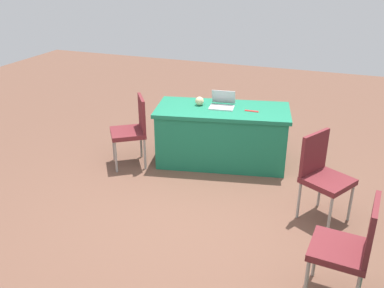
% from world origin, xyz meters
% --- Properties ---
extents(ground_plane, '(14.40, 14.40, 0.00)m').
position_xyz_m(ground_plane, '(0.00, 0.00, 0.00)').
color(ground_plane, brown).
extents(table_foreground, '(1.88, 1.14, 0.77)m').
position_xyz_m(table_foreground, '(0.21, -1.51, 0.39)').
color(table_foreground, '#1E7A56').
rests_on(table_foreground, ground).
extents(chair_near_front, '(0.60, 0.60, 0.94)m').
position_xyz_m(chair_near_front, '(-1.16, -0.56, 0.54)').
color(chair_near_front, '#9E9993').
rests_on(chair_near_front, ground).
extents(chair_aisle, '(0.61, 0.61, 0.94)m').
position_xyz_m(chair_aisle, '(1.30, -1.02, 0.54)').
color(chair_aisle, '#9E9993').
rests_on(chair_aisle, ground).
extents(chair_back_row, '(0.48, 0.48, 0.96)m').
position_xyz_m(chair_back_row, '(-1.46, 0.64, 0.55)').
color(chair_back_row, '#9E9993').
rests_on(chair_back_row, ground).
extents(laptop_silver, '(0.35, 0.33, 0.21)m').
position_xyz_m(laptop_silver, '(0.23, -1.56, 0.81)').
color(laptop_silver, silver).
rests_on(laptop_silver, table_foreground).
extents(yarn_ball, '(0.12, 0.12, 0.12)m').
position_xyz_m(yarn_ball, '(0.54, -1.52, 0.83)').
color(yarn_ball, beige).
rests_on(yarn_ball, table_foreground).
extents(scissors_red, '(0.18, 0.04, 0.01)m').
position_xyz_m(scissors_red, '(-0.18, -1.52, 0.78)').
color(scissors_red, red).
rests_on(scissors_red, table_foreground).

